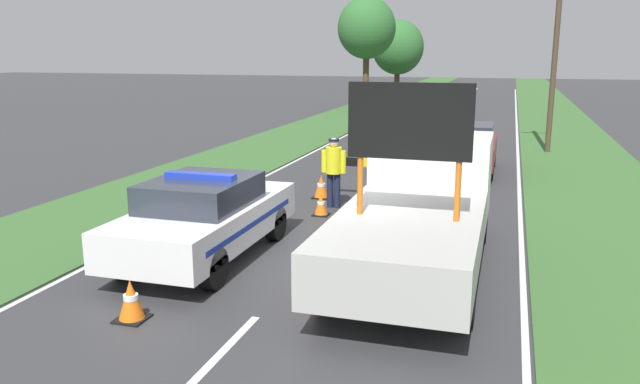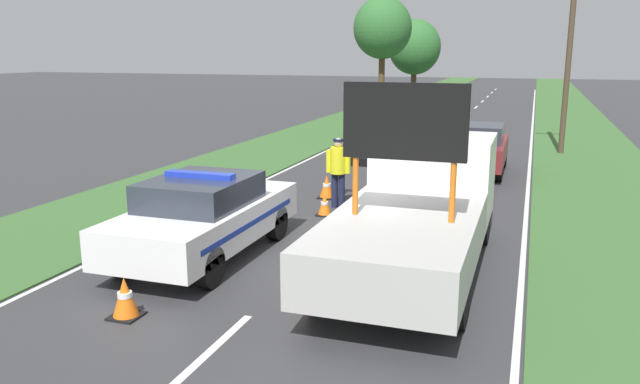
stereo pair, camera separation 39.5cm
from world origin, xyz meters
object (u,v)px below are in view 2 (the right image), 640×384
(traffic_cone_near_police, at_px, (444,208))
(queued_car_wagon_maroon, at_px, (476,148))
(police_car, at_px, (205,215))
(queued_car_hatch_blue, at_px, (403,119))
(roadside_tree_near_right, at_px, (415,47))
(road_barrier, at_px, (388,166))
(traffic_cone_centre_front, at_px, (308,271))
(utility_pole, at_px, (571,35))
(queued_car_suv_grey, at_px, (428,107))
(queued_car_sedan_silver, at_px, (440,98))
(traffic_cone_near_truck, at_px, (327,187))
(traffic_cone_lane_edge, at_px, (125,298))
(police_officer, at_px, (338,167))
(traffic_cone_behind_barrier, at_px, (325,205))
(roadside_tree_near_left, at_px, (383,28))
(work_truck, at_px, (419,206))
(pedestrian_civilian, at_px, (391,168))

(traffic_cone_near_police, height_order, queued_car_wagon_maroon, queued_car_wagon_maroon)
(police_car, relative_size, queued_car_wagon_maroon, 1.15)
(queued_car_hatch_blue, height_order, roadside_tree_near_right, roadside_tree_near_right)
(road_barrier, height_order, queued_car_wagon_maroon, queued_car_wagon_maroon)
(traffic_cone_centre_front, xyz_separation_m, utility_pole, (4.22, 15.73, 3.91))
(traffic_cone_centre_front, height_order, queued_car_suv_grey, queued_car_suv_grey)
(traffic_cone_centre_front, height_order, queued_car_sedan_silver, queued_car_sedan_silver)
(traffic_cone_near_truck, xyz_separation_m, queued_car_hatch_blue, (-0.42, 11.77, 0.51))
(traffic_cone_near_police, height_order, traffic_cone_centre_front, traffic_cone_centre_front)
(traffic_cone_near_truck, relative_size, roadside_tree_near_right, 0.10)
(queued_car_sedan_silver, distance_m, utility_pole, 16.92)
(traffic_cone_centre_front, xyz_separation_m, traffic_cone_lane_edge, (-2.14, -1.71, -0.06))
(police_officer, distance_m, traffic_cone_near_police, 2.72)
(traffic_cone_behind_barrier, height_order, roadside_tree_near_left, roadside_tree_near_left)
(road_barrier, bearing_deg, roadside_tree_near_left, 98.79)
(traffic_cone_near_police, xyz_separation_m, traffic_cone_lane_edge, (-3.58, -6.70, -0.00))
(work_truck, xyz_separation_m, utility_pole, (2.83, 13.82, 3.20))
(queued_car_suv_grey, relative_size, queued_car_sedan_silver, 0.96)
(work_truck, distance_m, traffic_cone_near_truck, 5.38)
(police_officer, relative_size, traffic_cone_lane_edge, 2.85)
(pedestrian_civilian, bearing_deg, traffic_cone_lane_edge, -84.91)
(work_truck, relative_size, pedestrian_civilian, 3.79)
(traffic_cone_near_truck, relative_size, utility_pole, 0.07)
(queued_car_wagon_maroon, bearing_deg, road_barrier, 68.52)
(pedestrian_civilian, xyz_separation_m, queued_car_hatch_blue, (-2.20, 12.24, -0.17))
(queued_car_hatch_blue, xyz_separation_m, roadside_tree_near_right, (-3.12, 19.21, 3.13))
(pedestrian_civilian, distance_m, queued_car_sedan_silver, 25.28)
(work_truck, relative_size, roadside_tree_near_left, 0.90)
(road_barrier, bearing_deg, police_officer, -133.55)
(traffic_cone_near_truck, distance_m, utility_pole, 11.90)
(queued_car_hatch_blue, relative_size, queued_car_suv_grey, 1.00)
(traffic_cone_behind_barrier, bearing_deg, work_truck, -45.17)
(traffic_cone_centre_front, distance_m, traffic_cone_lane_edge, 2.74)
(traffic_cone_centre_front, xyz_separation_m, roadside_tree_near_right, (-5.28, 37.20, 3.59))
(police_officer, height_order, queued_car_wagon_maroon, police_officer)
(traffic_cone_near_police, bearing_deg, traffic_cone_near_truck, 158.68)
(work_truck, bearing_deg, queued_car_suv_grey, -81.23)
(roadside_tree_near_left, xyz_separation_m, roadside_tree_near_right, (0.88, 6.44, -1.13))
(police_car, bearing_deg, traffic_cone_near_police, 42.77)
(traffic_cone_lane_edge, height_order, utility_pole, utility_pole)
(queued_car_hatch_blue, relative_size, queued_car_sedan_silver, 0.96)
(traffic_cone_behind_barrier, xyz_separation_m, roadside_tree_near_left, (-4.91, 26.20, 4.82))
(traffic_cone_behind_barrier, relative_size, roadside_tree_near_right, 0.09)
(queued_car_wagon_maroon, bearing_deg, roadside_tree_near_left, -68.67)
(road_barrier, bearing_deg, queued_car_wagon_maroon, 63.52)
(traffic_cone_lane_edge, height_order, queued_car_hatch_blue, queued_car_hatch_blue)
(road_barrier, relative_size, police_officer, 1.81)
(traffic_cone_near_police, height_order, traffic_cone_behind_barrier, traffic_cone_near_police)
(traffic_cone_lane_edge, relative_size, queued_car_hatch_blue, 0.14)
(work_truck, distance_m, queued_car_hatch_blue, 16.47)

